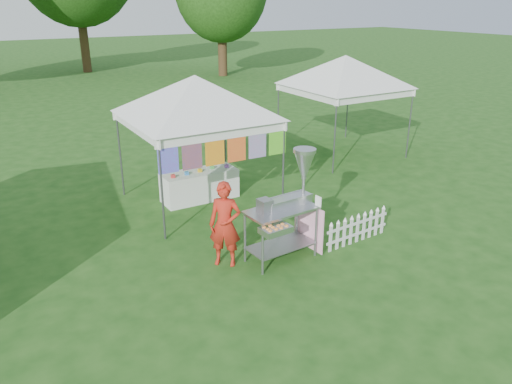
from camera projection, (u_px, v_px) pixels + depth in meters
ground at (280, 265)px, 9.12m from camera, size 120.00×120.00×0.00m
canopy_main at (195, 76)px, 10.84m from camera, size 4.24×4.24×3.45m
canopy_right at (346, 55)px, 14.65m from camera, size 4.24×4.24×3.45m
donut_cart at (291, 197)px, 9.03m from camera, size 1.45×1.09×2.03m
vendor at (225, 224)px, 8.89m from camera, size 0.69×0.66×1.58m
picket_fence at (357, 229)px, 9.88m from camera, size 1.62×0.14×0.56m
display_table at (200, 185)px, 12.00m from camera, size 1.80×0.70×0.71m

